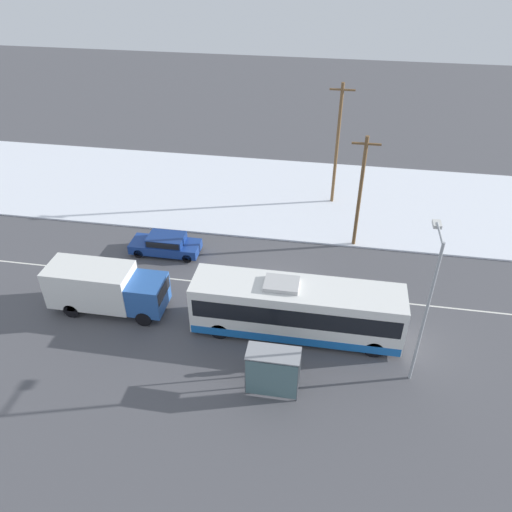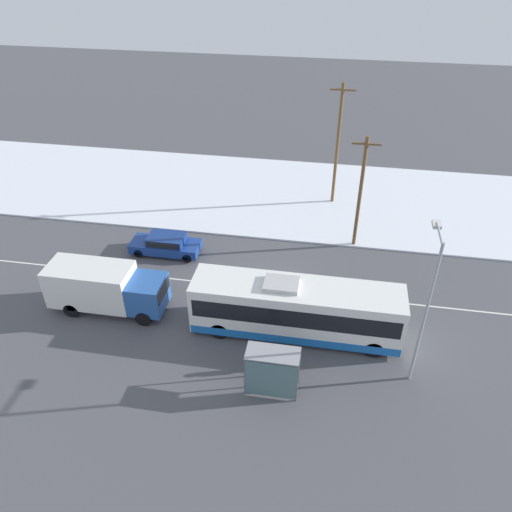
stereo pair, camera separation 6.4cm
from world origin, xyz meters
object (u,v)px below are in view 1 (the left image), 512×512
at_px(city_bus, 296,309).
at_px(box_truck, 105,287).
at_px(bus_shelter, 272,368).
at_px(utility_pole_roadside, 360,192).
at_px(sedan_car, 166,244).
at_px(pedestrian_at_stop, 265,355).
at_px(streetlamp, 428,295).
at_px(utility_pole_snowlot, 337,144).

distance_m(city_bus, box_truck, 10.90).
bearing_deg(box_truck, bus_shelter, -24.05).
xyz_separation_m(bus_shelter, utility_pole_roadside, (3.76, 13.75, 2.46)).
bearing_deg(box_truck, sedan_car, 75.73).
bearing_deg(box_truck, city_bus, -0.82).
xyz_separation_m(box_truck, pedestrian_at_stop, (9.69, -3.14, -0.56)).
bearing_deg(sedan_car, box_truck, 75.73).
xyz_separation_m(pedestrian_at_stop, streetlamp, (7.15, 1.00, 3.95)).
bearing_deg(city_bus, utility_pole_roadside, 71.69).
xyz_separation_m(city_bus, utility_pole_snowlot, (1.34, 15.37, 3.25)).
bearing_deg(box_truck, utility_pole_roadside, 33.29).
distance_m(bus_shelter, streetlamp, 7.77).
relative_size(streetlamp, utility_pole_snowlot, 0.86).
xyz_separation_m(city_bus, box_truck, (-10.90, 0.16, -0.05)).
relative_size(box_truck, utility_pole_snowlot, 0.71).
relative_size(pedestrian_at_stop, streetlamp, 0.21).
distance_m(streetlamp, utility_pole_roadside, 11.71).
relative_size(city_bus, utility_pole_snowlot, 1.19).
bearing_deg(sedan_car, utility_pole_snowlot, -139.44).
relative_size(box_truck, utility_pole_roadside, 0.85).
height_order(sedan_car, streetlamp, streetlamp).
distance_m(pedestrian_at_stop, bus_shelter, 1.66).
bearing_deg(city_bus, streetlamp, -18.48).
distance_m(city_bus, streetlamp, 7.10).
relative_size(city_bus, streetlamp, 1.39).
relative_size(city_bus, bus_shelter, 4.44).
distance_m(bus_shelter, utility_pole_snowlot, 20.14).
bearing_deg(streetlamp, bus_shelter, -159.86).
distance_m(bus_shelter, utility_pole_roadside, 14.47).
relative_size(sedan_car, utility_pole_roadside, 0.59).
relative_size(city_bus, box_truck, 1.67).
distance_m(pedestrian_at_stop, utility_pole_snowlot, 18.93).
xyz_separation_m(bus_shelter, streetlamp, (6.61, 2.42, 3.29)).
height_order(pedestrian_at_stop, utility_pole_roadside, utility_pole_roadside).
relative_size(utility_pole_roadside, utility_pole_snowlot, 0.84).
xyz_separation_m(utility_pole_roadside, utility_pole_snowlot, (-1.75, 6.03, 0.74)).
xyz_separation_m(box_truck, sedan_car, (1.54, 6.06, -0.81)).
distance_m(sedan_car, pedestrian_at_stop, 12.30).
bearing_deg(bus_shelter, pedestrian_at_stop, 110.68).
distance_m(city_bus, utility_pole_snowlot, 15.77).
distance_m(sedan_car, bus_shelter, 13.76).
height_order(city_bus, sedan_car, city_bus).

